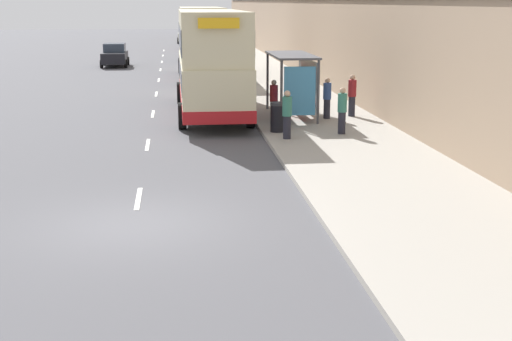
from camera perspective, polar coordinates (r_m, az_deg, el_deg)
name	(u,v)px	position (r m, az deg, el deg)	size (l,w,h in m)	color
ground_plane	(134,225)	(15.53, -9.73, -4.31)	(220.00, 220.00, 0.00)	#515156
pavement	(249,64)	(53.76, -0.58, 8.50)	(5.00, 93.00, 0.14)	#A39E93
lane_mark_0	(138,199)	(17.51, -9.39, -2.23)	(0.12, 2.00, 0.01)	silver
lane_mark_1	(148,145)	(24.02, -8.66, 2.05)	(0.12, 2.00, 0.01)	silver
lane_mark_2	(153,114)	(30.61, -8.25, 4.50)	(0.12, 2.00, 0.01)	silver
lane_mark_3	(156,94)	(37.24, -7.98, 6.08)	(0.12, 2.00, 0.01)	silver
lane_mark_4	(159,80)	(43.88, -7.79, 7.18)	(0.12, 2.00, 0.01)	silver
lane_mark_5	(160,70)	(50.54, -7.65, 7.99)	(0.12, 2.00, 0.01)	silver
lane_mark_6	(162,62)	(57.21, -7.54, 8.61)	(0.12, 2.00, 0.01)	silver
lane_mark_7	(163,56)	(63.88, -7.46, 9.11)	(0.12, 2.00, 0.01)	silver
lane_mark_8	(164,50)	(70.56, -7.39, 9.51)	(0.12, 2.00, 0.01)	silver
bus_shelter	(297,74)	(28.42, 3.31, 7.74)	(1.60, 4.20, 2.48)	#4C4C51
double_decker_bus_near	(211,60)	(29.89, -3.62, 8.80)	(2.85, 10.76, 4.30)	beige
double_decker_bus_ahead	(201,41)	(44.59, -4.39, 10.30)	(2.85, 10.14, 4.30)	beige
car_0	(186,35)	(82.44, -5.63, 10.70)	(1.96, 4.11, 1.78)	#B7B799
car_1	(195,40)	(71.61, -4.89, 10.33)	(2.09, 4.07, 1.82)	maroon
car_2	(115,55)	(53.66, -11.23, 9.05)	(1.91, 3.87, 1.67)	black
car_3	(196,51)	(57.63, -4.80, 9.54)	(2.09, 4.27, 1.66)	black
pedestrian_at_shelter	(287,114)	(23.97, 2.50, 4.52)	(0.32, 0.32, 1.63)	#23232D
pedestrian_1	(274,100)	(27.58, 1.44, 5.65)	(0.32, 0.32, 1.59)	#23232D
pedestrian_2	(327,98)	(28.31, 5.71, 5.81)	(0.32, 0.32, 1.61)	#23232D
pedestrian_3	(352,95)	(29.03, 7.69, 6.01)	(0.33, 0.33, 1.67)	#23232D
pedestrian_4	(342,110)	(25.03, 6.90, 4.81)	(0.32, 0.32, 1.62)	#23232D
litter_bin	(278,117)	(25.32, 1.74, 4.30)	(0.55, 0.55, 1.05)	black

